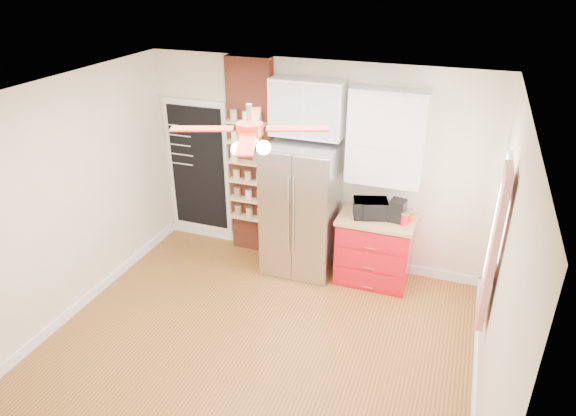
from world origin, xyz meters
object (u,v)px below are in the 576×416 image
(canister_left, at_px, (404,220))
(red_cabinet, at_px, (374,249))
(coffee_maker, at_px, (398,211))
(toaster_oven, at_px, (370,209))
(ceiling_fan, at_px, (250,129))
(fridge, at_px, (301,209))
(pantry_jar_oats, at_px, (234,156))

(canister_left, bearing_deg, red_cabinet, 166.73)
(coffee_maker, bearing_deg, toaster_oven, -169.65)
(ceiling_fan, bearing_deg, fridge, 91.76)
(pantry_jar_oats, bearing_deg, canister_left, -3.83)
(ceiling_fan, bearing_deg, pantry_jar_oats, 120.35)
(red_cabinet, distance_m, toaster_oven, 0.57)
(red_cabinet, distance_m, canister_left, 0.63)
(coffee_maker, xyz_separation_m, canister_left, (0.10, -0.08, -0.07))
(red_cabinet, xyz_separation_m, ceiling_fan, (-0.92, -1.68, 1.97))
(ceiling_fan, height_order, pantry_jar_oats, ceiling_fan)
(red_cabinet, bearing_deg, ceiling_fan, -118.71)
(ceiling_fan, distance_m, coffee_maker, 2.47)
(canister_left, bearing_deg, coffee_maker, 140.94)
(fridge, bearing_deg, ceiling_fan, -88.24)
(fridge, xyz_separation_m, coffee_maker, (1.21, 0.05, 0.16))
(fridge, distance_m, coffee_maker, 1.22)
(toaster_oven, relative_size, pantry_jar_oats, 3.29)
(canister_left, xyz_separation_m, pantry_jar_oats, (-2.29, 0.15, 0.46))
(canister_left, relative_size, pantry_jar_oats, 1.14)
(red_cabinet, height_order, pantry_jar_oats, pantry_jar_oats)
(pantry_jar_oats, bearing_deg, coffee_maker, -1.86)
(canister_left, bearing_deg, ceiling_fan, -128.21)
(ceiling_fan, distance_m, toaster_oven, 2.34)
(red_cabinet, bearing_deg, fridge, -177.05)
(fridge, height_order, canister_left, fridge)
(ceiling_fan, height_order, toaster_oven, ceiling_fan)
(red_cabinet, relative_size, canister_left, 6.62)
(coffee_maker, bearing_deg, pantry_jar_oats, -173.34)
(fridge, distance_m, pantry_jar_oats, 1.13)
(ceiling_fan, height_order, canister_left, ceiling_fan)
(ceiling_fan, relative_size, canister_left, 9.86)
(red_cabinet, xyz_separation_m, coffee_maker, (0.24, 0.00, 0.58))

